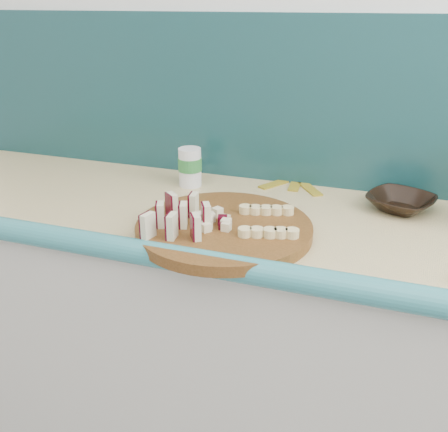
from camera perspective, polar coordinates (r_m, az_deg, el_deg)
kitchen_counter at (r=1.59m, az=2.77°, el=-14.93°), size 2.20×0.63×0.91m
backsplash at (r=1.55m, az=6.41°, el=12.86°), size 2.20×0.02×0.50m
cutting_board at (r=1.23m, az=-0.00°, el=-1.43°), size 0.54×0.54×0.03m
apple_wedges at (r=1.20m, az=-5.21°, el=-0.04°), size 0.14×0.19×0.06m
apple_chunks at (r=1.22m, az=-1.32°, el=-0.37°), size 0.07×0.08×0.02m
banana_slices at (r=1.22m, az=5.00°, el=-0.53°), size 0.17×0.19×0.02m
brown_bowl at (r=1.45m, az=19.53°, el=1.46°), size 0.23×0.23×0.04m
canister at (r=1.54m, az=-3.91°, el=5.68°), size 0.07×0.07×0.12m
banana_peel at (r=1.57m, az=7.99°, el=3.59°), size 0.20×0.17×0.01m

